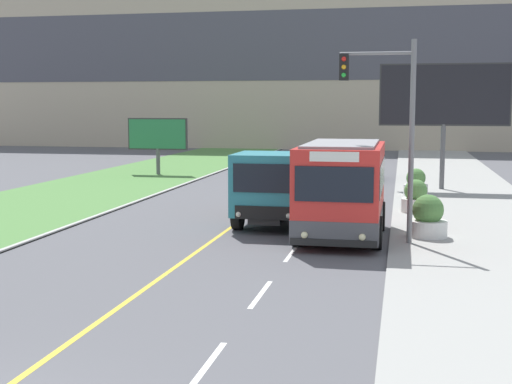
{
  "coord_description": "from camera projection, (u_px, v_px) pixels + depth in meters",
  "views": [
    {
      "loc": [
        5.83,
        -7.68,
        4.29
      ],
      "look_at": [
        1.1,
        15.29,
        1.4
      ],
      "focal_mm": 50.0,
      "sensor_mm": 36.0,
      "label": 1
    }
  ],
  "objects": [
    {
      "name": "lane_marking_centre",
      "position": [
        49.0,
        374.0,
        11.37
      ],
      "size": [
        2.88,
        140.0,
        0.01
      ],
      "color": "gold",
      "rests_on": "ground_plane"
    },
    {
      "name": "apartment_block_background",
      "position": [
        344.0,
        53.0,
        70.02
      ],
      "size": [
        80.0,
        8.04,
        18.72
      ],
      "color": "#BCAD93",
      "rests_on": "ground_plane"
    },
    {
      "name": "city_bus",
      "position": [
        342.0,
        190.0,
        22.72
      ],
      "size": [
        2.68,
        5.53,
        3.09
      ],
      "color": "red",
      "rests_on": "ground_plane"
    },
    {
      "name": "dump_truck",
      "position": [
        275.0,
        189.0,
        25.2
      ],
      "size": [
        2.49,
        6.69,
        2.63
      ],
      "color": "black",
      "rests_on": "ground_plane"
    },
    {
      "name": "car_distant",
      "position": [
        363.0,
        168.0,
        40.76
      ],
      "size": [
        1.8,
        4.3,
        1.45
      ],
      "color": "#2D4784",
      "rests_on": "ground_plane"
    },
    {
      "name": "traffic_light_mast",
      "position": [
        391.0,
        116.0,
        21.46
      ],
      "size": [
        2.28,
        0.32,
        6.21
      ],
      "color": "slate",
      "rests_on": "ground_plane"
    },
    {
      "name": "billboard_large",
      "position": [
        444.0,
        97.0,
        35.16
      ],
      "size": [
        6.34,
        0.24,
        6.3
      ],
      "color": "#59595B",
      "rests_on": "ground_plane"
    },
    {
      "name": "billboard_small",
      "position": [
        158.0,
        135.0,
        43.49
      ],
      "size": [
        3.75,
        0.24,
        3.47
      ],
      "color": "#59595B",
      "rests_on": "ground_plane"
    },
    {
      "name": "planter_round_near",
      "position": [
        428.0,
        218.0,
        22.7
      ],
      "size": [
        1.24,
        1.24,
        1.37
      ],
      "color": "silver",
      "rests_on": "sidewalk_right"
    },
    {
      "name": "planter_round_second",
      "position": [
        416.0,
        198.0,
        27.94
      ],
      "size": [
        1.12,
        1.12,
        1.29
      ],
      "color": "silver",
      "rests_on": "sidewalk_right"
    },
    {
      "name": "planter_round_third",
      "position": [
        416.0,
        184.0,
        33.1
      ],
      "size": [
        1.11,
        1.11,
        1.26
      ],
      "color": "silver",
      "rests_on": "sidewalk_right"
    }
  ]
}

